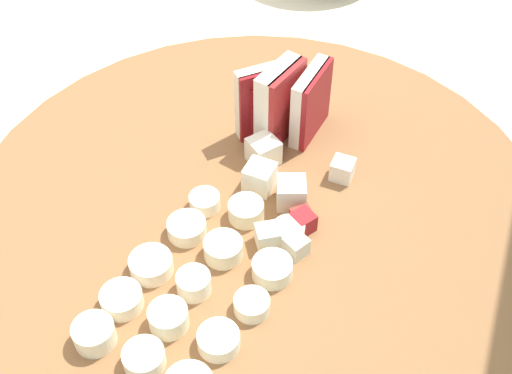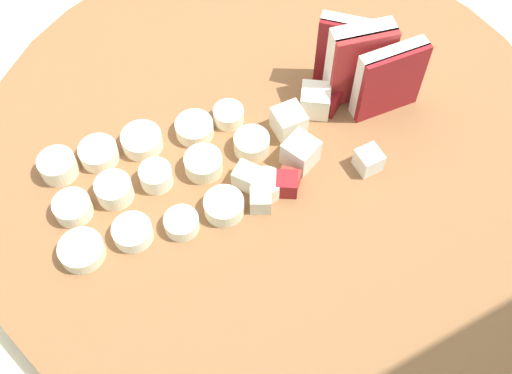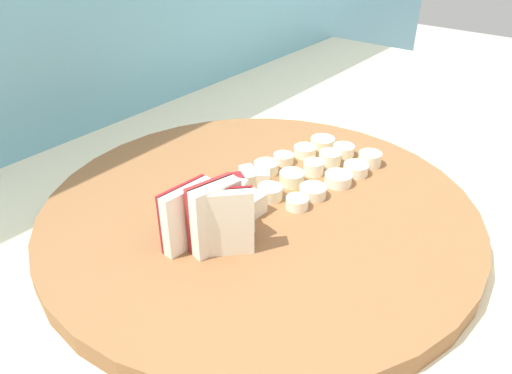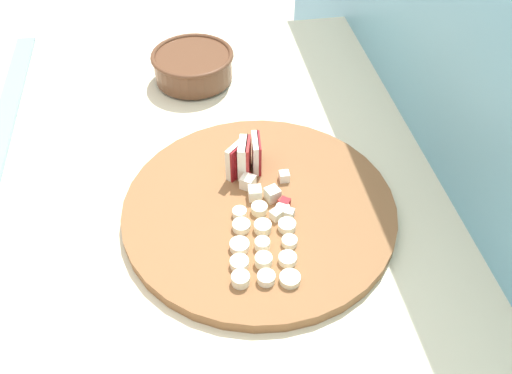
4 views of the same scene
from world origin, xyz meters
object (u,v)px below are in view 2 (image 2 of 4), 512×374
cutting_board (271,151)px  apple_dice_pile (302,141)px  apple_wedge_fan (363,65)px  banana_slice_rows (157,177)px

cutting_board → apple_dice_pile: apple_dice_pile is taller
apple_wedge_fan → banana_slice_rows: apple_wedge_fan is taller
banana_slice_rows → apple_wedge_fan: bearing=-179.6°
apple_wedge_fan → banana_slice_rows: 0.17m
cutting_board → apple_wedge_fan: apple_wedge_fan is taller
cutting_board → banana_slice_rows: (0.09, -0.01, 0.02)m
cutting_board → apple_dice_pile: (-0.02, 0.01, 0.02)m
apple_wedge_fan → apple_dice_pile: apple_wedge_fan is taller
apple_wedge_fan → banana_slice_rows: (0.17, 0.00, -0.02)m
apple_wedge_fan → banana_slice_rows: size_ratio=0.39×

